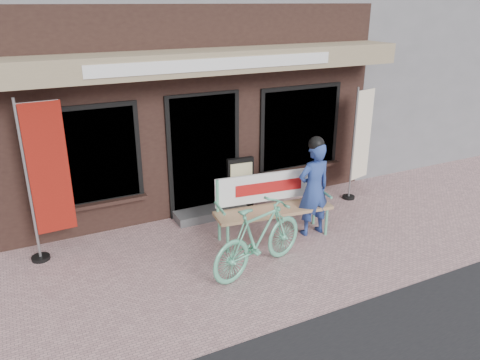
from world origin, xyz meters
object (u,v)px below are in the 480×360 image
nobori_cream (360,141)px  menu_stand (240,183)px  person (314,187)px  nobori_red (46,178)px  bench (271,201)px  bicycle (259,237)px

nobori_cream → menu_stand: bearing=154.6°
person → nobori_red: (-3.89, 1.10, 0.44)m
bench → nobori_red: nobori_red is taller
nobori_cream → menu_stand: 2.47m
nobori_red → bicycle: bearing=-36.6°
bench → nobori_red: 3.43m
nobori_red → menu_stand: bearing=2.4°
bicycle → nobori_red: (-2.56, 1.71, 0.75)m
bench → menu_stand: bearing=96.0°
nobori_cream → person: bearing=-165.5°
bicycle → nobori_red: nobori_red is taller
bench → bicycle: bearing=-122.6°
nobori_cream → bench: bearing=-177.9°
bicycle → nobori_red: bearing=39.4°
nobori_cream → menu_stand: size_ratio=2.20×
person → menu_stand: size_ratio=1.68×
person → nobori_red: bearing=163.9°
person → nobori_cream: size_ratio=0.77×
nobori_red → nobori_cream: (5.61, -0.15, -0.14)m
bench → person: (0.64, -0.25, 0.21)m
bicycle → nobori_cream: bearing=-79.9°
bicycle → menu_stand: bicycle is taller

